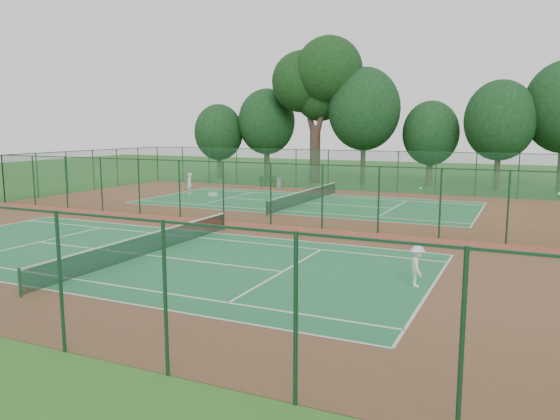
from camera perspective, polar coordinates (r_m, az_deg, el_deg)
The scene contains 19 objects.
ground at distance 31.50m, azimuth -3.49°, elevation -1.32°, with size 120.00×120.00×0.00m, color #285A1C.
red_pad at distance 31.50m, azimuth -3.49°, elevation -1.31°, with size 40.00×36.00×0.01m, color brown.
court_near at distance 24.12m, azimuth -13.70°, elevation -4.61°, with size 23.77×10.97×0.01m, color #216B3D.
court_far at distance 39.55m, azimuth 2.70°, elevation 0.75°, with size 23.77×10.97×0.01m, color #21693A.
fence_north at distance 47.78m, azimuth 6.80°, elevation 4.17°, with size 40.00×0.09×3.50m.
fence_west at distance 44.34m, azimuth -26.95°, elevation 2.95°, with size 0.09×36.00×3.50m.
fence_divider at distance 31.24m, azimuth -3.52°, elevation 1.86°, with size 40.00×0.09×3.50m.
tennis_net_near at distance 24.00m, azimuth -13.75°, elevation -3.38°, with size 0.10×12.90×0.97m.
tennis_net_far at distance 39.48m, azimuth 2.70°, elevation 1.51°, with size 0.10×12.90×0.97m.
player_near at distance 19.32m, azimuth 14.14°, elevation -5.71°, with size 0.93×0.54×1.44m, color white.
player_far at distance 45.10m, azimuth -9.44°, elevation 2.74°, with size 0.63×0.42×1.74m, color white.
trash_bin at distance 49.35m, azimuth -0.10°, elevation 2.85°, with size 0.49×0.49×0.89m, color gray.
bench at distance 50.17m, azimuth -1.29°, elevation 3.01°, with size 1.64×1.04×0.98m.
kit_bag at distance 43.77m, azimuth -7.03°, elevation 1.65°, with size 0.78×0.29×0.29m, color silver.
stray_ball_a at distance 29.64m, azimuth 2.05°, elevation -1.85°, with size 0.07×0.07×0.07m, color yellow.
stray_ball_b at distance 28.44m, azimuth 7.53°, elevation -2.37°, with size 0.07×0.07×0.07m, color gold.
stray_ball_c at distance 33.23m, azimuth -9.69°, elevation -0.83°, with size 0.07×0.07×0.07m, color yellow.
big_tree at distance 54.28m, azimuth 3.92°, elevation 13.36°, with size 9.12×6.68×14.01m.
evergreen_row at distance 53.76m, azimuth 9.34°, elevation 2.72°, with size 39.00×5.00×12.00m, color black, non-canonical shape.
Camera 1 is at (14.74, -27.30, 5.44)m, focal length 35.00 mm.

